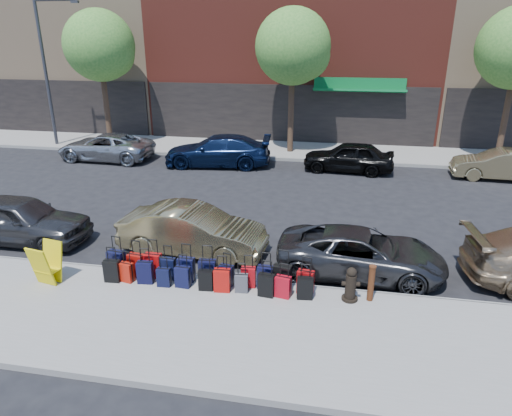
% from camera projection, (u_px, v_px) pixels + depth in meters
% --- Properties ---
extents(ground, '(120.00, 120.00, 0.00)m').
position_uv_depth(ground, '(246.00, 218.00, 16.21)').
color(ground, black).
rests_on(ground, ground).
extents(sidewalk_near, '(60.00, 4.00, 0.15)m').
position_uv_depth(sidewalk_near, '(187.00, 323.00, 10.22)').
color(sidewalk_near, gray).
rests_on(sidewalk_near, ground).
extents(sidewalk_far, '(60.00, 4.00, 0.15)m').
position_uv_depth(sidewalk_far, '(282.00, 150.00, 25.36)').
color(sidewalk_far, gray).
rests_on(sidewalk_far, ground).
extents(curb_near, '(60.00, 0.08, 0.15)m').
position_uv_depth(curb_near, '(211.00, 279.00, 12.07)').
color(curb_near, gray).
rests_on(curb_near, ground).
extents(curb_far, '(60.00, 0.08, 0.15)m').
position_uv_depth(curb_far, '(277.00, 159.00, 23.51)').
color(curb_far, gray).
rests_on(curb_far, ground).
extents(building_left, '(15.00, 12.12, 16.00)m').
position_uv_depth(building_left, '(76.00, 5.00, 32.55)').
color(building_left, tan).
rests_on(building_left, ground).
extents(tree_left, '(3.80, 3.80, 7.27)m').
position_uv_depth(tree_left, '(102.00, 48.00, 24.65)').
color(tree_left, black).
rests_on(tree_left, sidewalk_far).
extents(tree_center, '(3.80, 3.80, 7.27)m').
position_uv_depth(tree_center, '(296.00, 49.00, 22.87)').
color(tree_center, black).
rests_on(tree_center, sidewalk_far).
extents(streetlight, '(2.59, 0.18, 8.00)m').
position_uv_depth(streetlight, '(47.00, 62.00, 24.78)').
color(streetlight, '#333338').
rests_on(streetlight, sidewalk_far).
extents(suitcase_front_0, '(0.48, 0.31, 1.08)m').
position_uv_depth(suitcase_front_0, '(117.00, 263.00, 12.04)').
color(suitcase_front_0, black).
rests_on(suitcase_front_0, sidewalk_near).
extents(suitcase_front_1, '(0.44, 0.28, 1.00)m').
position_uv_depth(suitcase_front_1, '(136.00, 265.00, 11.97)').
color(suitcase_front_1, maroon).
rests_on(suitcase_front_1, sidewalk_near).
extents(suitcase_front_2, '(0.44, 0.24, 1.05)m').
position_uv_depth(suitcase_front_2, '(153.00, 265.00, 11.93)').
color(suitcase_front_2, '#9F0A0A').
rests_on(suitcase_front_2, sidewalk_near).
extents(suitcase_front_3, '(0.39, 0.23, 0.93)m').
position_uv_depth(suitcase_front_3, '(168.00, 268.00, 11.86)').
color(suitcase_front_3, black).
rests_on(suitcase_front_3, sidewalk_near).
extents(suitcase_front_4, '(0.43, 0.25, 1.02)m').
position_uv_depth(suitcase_front_4, '(186.00, 269.00, 11.75)').
color(suitcase_front_4, black).
rests_on(suitcase_front_4, sidewalk_near).
extents(suitcase_front_5, '(0.45, 0.27, 1.04)m').
position_uv_depth(suitcase_front_5, '(208.00, 272.00, 11.61)').
color(suitcase_front_5, black).
rests_on(suitcase_front_5, sidewalk_near).
extents(suitcase_front_6, '(0.39, 0.27, 0.87)m').
position_uv_depth(suitcase_front_6, '(226.00, 275.00, 11.56)').
color(suitcase_front_6, black).
rests_on(suitcase_front_6, sidewalk_near).
extents(suitcase_front_7, '(0.38, 0.23, 0.86)m').
position_uv_depth(suitcase_front_7, '(248.00, 277.00, 11.47)').
color(suitcase_front_7, '#B20B12').
rests_on(suitcase_front_7, sidewalk_near).
extents(suitcase_front_8, '(0.41, 0.24, 0.96)m').
position_uv_depth(suitcase_front_8, '(265.00, 277.00, 11.41)').
color(suitcase_front_8, black).
rests_on(suitcase_front_8, sidewalk_near).
extents(suitcase_front_9, '(0.47, 0.31, 1.06)m').
position_uv_depth(suitcase_front_9, '(282.00, 277.00, 11.32)').
color(suitcase_front_9, black).
rests_on(suitcase_front_9, sidewalk_near).
extents(suitcase_front_10, '(0.43, 0.28, 0.96)m').
position_uv_depth(suitcase_front_10, '(305.00, 282.00, 11.18)').
color(suitcase_front_10, '#97090C').
rests_on(suitcase_front_10, sidewalk_near).
extents(suitcase_back_0, '(0.41, 0.25, 0.95)m').
position_uv_depth(suitcase_back_0, '(112.00, 271.00, 11.72)').
color(suitcase_back_0, black).
rests_on(suitcase_back_0, sidewalk_near).
extents(suitcase_back_1, '(0.38, 0.27, 0.83)m').
position_uv_depth(suitcase_back_1, '(127.00, 272.00, 11.72)').
color(suitcase_back_1, '#A8190A').
rests_on(suitcase_back_1, sidewalk_near).
extents(suitcase_back_2, '(0.42, 0.27, 0.94)m').
position_uv_depth(suitcase_back_2, '(145.00, 272.00, 11.65)').
color(suitcase_back_2, black).
rests_on(suitcase_back_2, sidewalk_near).
extents(suitcase_back_3, '(0.34, 0.21, 0.79)m').
position_uv_depth(suitcase_back_3, '(164.00, 277.00, 11.51)').
color(suitcase_back_3, black).
rests_on(suitcase_back_3, sidewalk_near).
extents(suitcase_back_4, '(0.38, 0.24, 0.89)m').
position_uv_depth(suitcase_back_4, '(183.00, 277.00, 11.47)').
color(suitcase_back_4, black).
rests_on(suitcase_back_4, sidewalk_near).
extents(suitcase_back_5, '(0.37, 0.23, 0.85)m').
position_uv_depth(suitcase_back_5, '(206.00, 280.00, 11.34)').
color(suitcase_back_5, black).
rests_on(suitcase_back_5, sidewalk_near).
extents(suitcase_back_6, '(0.41, 0.26, 0.94)m').
position_uv_depth(suitcase_back_6, '(222.00, 280.00, 11.27)').
color(suitcase_back_6, '#B3100B').
rests_on(suitcase_back_6, sidewalk_near).
extents(suitcase_back_7, '(0.34, 0.21, 0.77)m').
position_uv_depth(suitcase_back_7, '(242.00, 283.00, 11.26)').
color(suitcase_back_7, '#424147').
rests_on(suitcase_back_7, sidewalk_near).
extents(suitcase_back_8, '(0.41, 0.27, 0.93)m').
position_uv_depth(suitcase_back_8, '(266.00, 285.00, 11.07)').
color(suitcase_back_8, black).
rests_on(suitcase_back_8, sidewalk_near).
extents(suitcase_back_9, '(0.40, 0.28, 0.88)m').
position_uv_depth(suitcase_back_9, '(283.00, 287.00, 11.03)').
color(suitcase_back_9, '#A30A18').
rests_on(suitcase_back_9, sidewalk_near).
extents(suitcase_back_10, '(0.39, 0.25, 0.90)m').
position_uv_depth(suitcase_back_10, '(305.00, 288.00, 10.96)').
color(suitcase_back_10, black).
rests_on(suitcase_back_10, sidewalk_near).
extents(fire_hydrant, '(0.44, 0.39, 0.86)m').
position_uv_depth(fire_hydrant, '(351.00, 285.00, 10.86)').
color(fire_hydrant, black).
rests_on(fire_hydrant, sidewalk_near).
extents(bollard, '(0.17, 0.17, 0.92)m').
position_uv_depth(bollard, '(371.00, 283.00, 10.82)').
color(bollard, '#38190C').
rests_on(bollard, sidewalk_near).
extents(display_rack, '(0.71, 0.76, 1.07)m').
position_uv_depth(display_rack, '(47.00, 264.00, 11.57)').
color(display_rack, yellow).
rests_on(display_rack, sidewalk_near).
extents(car_near_0, '(4.36, 1.76, 1.49)m').
position_uv_depth(car_near_0, '(20.00, 219.00, 14.16)').
color(car_near_0, '#353538').
rests_on(car_near_0, ground).
extents(car_near_1, '(4.43, 1.83, 1.43)m').
position_uv_depth(car_near_1, '(193.00, 231.00, 13.44)').
color(car_near_1, '#8E8057').
rests_on(car_near_1, ground).
extents(car_near_2, '(4.55, 2.24, 1.24)m').
position_uv_depth(car_near_2, '(361.00, 253.00, 12.29)').
color(car_near_2, '#323235').
rests_on(car_near_2, ground).
extents(car_far_0, '(4.97, 2.43, 1.36)m').
position_uv_depth(car_far_0, '(106.00, 147.00, 23.46)').
color(car_far_0, '#B1B4B9').
rests_on(car_far_0, ground).
extents(car_far_1, '(5.38, 2.64, 1.51)m').
position_uv_depth(car_far_1, '(218.00, 151.00, 22.37)').
color(car_far_1, '#0C1836').
rests_on(car_far_1, ground).
extents(car_far_2, '(4.30, 2.01, 1.42)m').
position_uv_depth(car_far_2, '(348.00, 157.00, 21.45)').
color(car_far_2, black).
rests_on(car_far_2, ground).
extents(car_far_3, '(4.16, 1.65, 1.35)m').
position_uv_depth(car_far_3, '(500.00, 165.00, 20.29)').
color(car_far_3, '#94845A').
rests_on(car_far_3, ground).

